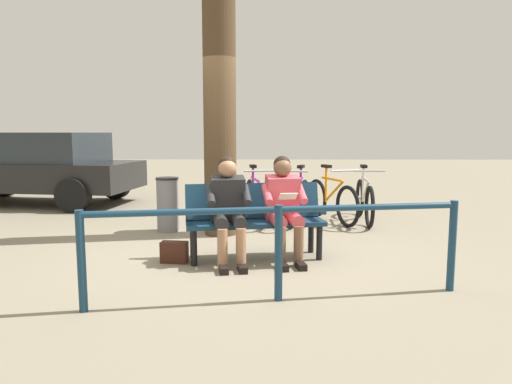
{
  "coord_description": "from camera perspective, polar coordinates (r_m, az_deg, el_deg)",
  "views": [
    {
      "loc": [
        -0.32,
        5.41,
        1.47
      ],
      "look_at": [
        -0.23,
        -0.14,
        0.75
      ],
      "focal_mm": 32.25,
      "sensor_mm": 36.0,
      "label": 1
    }
  ],
  "objects": [
    {
      "name": "tree_trunk",
      "position": [
        6.62,
        -4.53,
        10.98
      ],
      "size": [
        0.46,
        0.46,
        3.77
      ],
      "primitive_type": "cylinder",
      "color": "#4C3823",
      "rests_on": "ground"
    },
    {
      "name": "litter_bin",
      "position": [
        6.97,
        -10.9,
        -1.52
      ],
      "size": [
        0.34,
        0.34,
        0.81
      ],
      "color": "slate",
      "rests_on": "ground"
    },
    {
      "name": "bicycle_orange",
      "position": [
        7.57,
        -0.14,
        -1.04
      ],
      "size": [
        0.5,
        1.66,
        0.94
      ],
      "rotation": [
        0.0,
        0.0,
        1.76
      ],
      "color": "black",
      "rests_on": "ground"
    },
    {
      "name": "bench",
      "position": [
        5.41,
        -0.2,
        -2.86
      ],
      "size": [
        1.66,
        0.76,
        0.87
      ],
      "rotation": [
        0.0,
        0.0,
        0.19
      ],
      "color": "navy",
      "rests_on": "ground"
    },
    {
      "name": "bicycle_red",
      "position": [
        7.78,
        13.3,
        -1.01
      ],
      "size": [
        0.48,
        1.68,
        0.94
      ],
      "rotation": [
        0.0,
        0.0,
        1.51
      ],
      "color": "black",
      "rests_on": "ground"
    },
    {
      "name": "handbag",
      "position": [
        5.34,
        -10.1,
        -7.35
      ],
      "size": [
        0.31,
        0.17,
        0.24
      ],
      "primitive_type": "cube",
      "rotation": [
        0.0,
        0.0,
        -0.1
      ],
      "color": "#3F1E14",
      "rests_on": "ground"
    },
    {
      "name": "ground_plane",
      "position": [
        5.61,
        -2.38,
        -7.79
      ],
      "size": [
        40.0,
        40.0,
        0.0
      ],
      "primitive_type": "plane",
      "color": "gray"
    },
    {
      "name": "railing_fence",
      "position": [
        3.99,
        2.83,
        -5.18
      ],
      "size": [
        3.3,
        0.64,
        0.85
      ],
      "rotation": [
        0.0,
        0.0,
        0.17
      ],
      "color": "navy",
      "rests_on": "ground"
    },
    {
      "name": "bicycle_green",
      "position": [
        7.7,
        9.3,
        -1.0
      ],
      "size": [
        0.71,
        1.59,
        0.94
      ],
      "rotation": [
        0.0,
        0.0,
        1.94
      ],
      "color": "black",
      "rests_on": "ground"
    },
    {
      "name": "person_companion",
      "position": [
        5.18,
        -3.44,
        -1.56
      ],
      "size": [
        0.54,
        0.81,
        1.2
      ],
      "rotation": [
        0.0,
        0.0,
        0.19
      ],
      "color": "#262628",
      "rests_on": "ground"
    },
    {
      "name": "bicycle_black",
      "position": [
        7.54,
        5.26,
        -1.11
      ],
      "size": [
        0.61,
        1.63,
        0.94
      ],
      "rotation": [
        0.0,
        0.0,
        1.29
      ],
      "color": "black",
      "rests_on": "ground"
    },
    {
      "name": "parked_car",
      "position": [
        10.53,
        -25.59,
        2.87
      ],
      "size": [
        4.39,
        2.42,
        1.47
      ],
      "rotation": [
        0.0,
        0.0,
        -0.12
      ],
      "color": "black",
      "rests_on": "ground"
    },
    {
      "name": "person_reading",
      "position": [
        5.28,
        3.48,
        -1.37
      ],
      "size": [
        0.54,
        0.81,
        1.2
      ],
      "rotation": [
        0.0,
        0.0,
        0.19
      ],
      "color": "#D84C59",
      "rests_on": "ground"
    }
  ]
}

